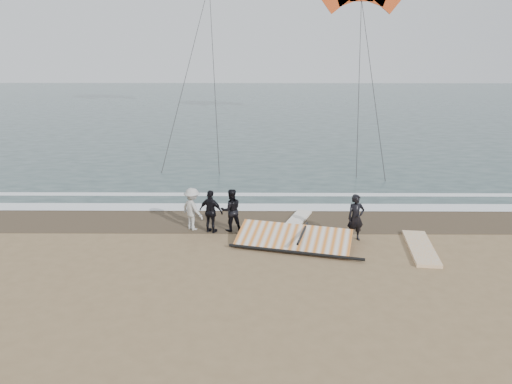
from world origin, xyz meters
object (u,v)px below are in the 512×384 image
at_px(man_main, 356,218).
at_px(sail_rig, 291,239).
at_px(board_cream, 297,220).
at_px(board_white, 421,248).

relative_size(man_main, sail_rig, 0.38).
distance_m(man_main, board_cream, 2.69).
height_order(board_white, board_cream, board_white).
relative_size(man_main, board_cream, 0.77).
bearing_deg(man_main, board_white, -34.27).
bearing_deg(sail_rig, board_cream, 80.81).
height_order(man_main, board_white, man_main).
relative_size(board_white, board_cream, 1.31).
bearing_deg(board_cream, board_white, -12.32).
height_order(board_cream, sail_rig, sail_rig).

